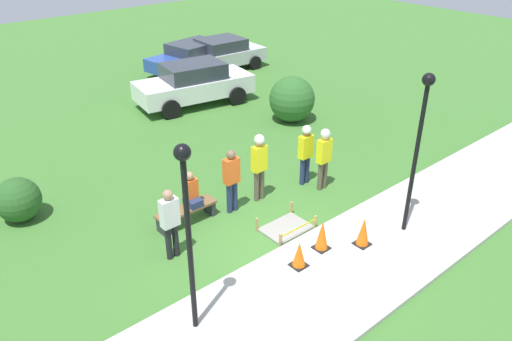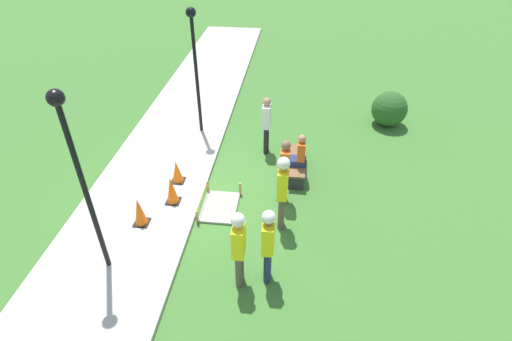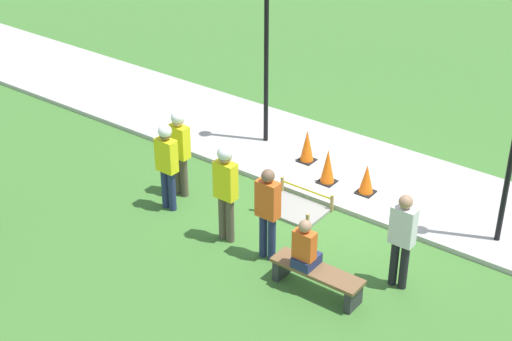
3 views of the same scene
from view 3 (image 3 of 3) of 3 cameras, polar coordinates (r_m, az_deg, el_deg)
The scene contains 14 objects.
ground_plane at distance 15.10m, azimuth 5.75°, elevation -2.85°, with size 60.00×60.00×0.00m, color #3D702D.
sidewalk at distance 16.18m, azimuth 8.47°, elevation -0.49°, with size 28.00×2.91×0.10m.
wet_concrete_patch at distance 14.98m, azimuth 2.80°, elevation -2.83°, with size 1.20×0.89×0.36m.
traffic_cone_near_patch at distance 15.37m, azimuth 8.04°, elevation -0.63°, with size 0.34×0.34×0.62m.
traffic_cone_far_patch at distance 15.61m, azimuth 5.24°, elevation 0.30°, with size 0.34×0.34×0.73m.
traffic_cone_sidewalk_edge at distance 16.38m, azimuth 3.73°, elevation 1.80°, with size 0.34×0.34×0.71m.
park_bench at distance 12.82m, azimuth 4.45°, elevation -7.65°, with size 1.58×0.44×0.44m.
person_seated_on_bench at distance 12.60m, azimuth 3.60°, elevation -5.67°, with size 0.36×0.44×0.89m.
worker_supervisor at distance 13.59m, azimuth -2.23°, elevation -1.00°, with size 0.40×0.27×1.89m.
worker_assistant at distance 15.07m, azimuth -5.61°, elevation 1.81°, with size 0.40×0.26×1.80m.
worker_trainee at distance 14.64m, azimuth -6.51°, elevation 0.79°, with size 0.40×0.26×1.78m.
bystander_in_orange_shirt at distance 13.19m, azimuth 0.86°, elevation -2.80°, with size 0.40×0.23×1.74m.
bystander_in_gray_shirt at distance 12.74m, azimuth 10.58°, elevation -4.69°, with size 0.40×0.23×1.73m.
lamppost_near at distance 16.37m, azimuth 0.76°, elevation 10.16°, with size 0.28×0.28×3.87m.
Camera 3 is at (-6.42, 11.09, 7.99)m, focal length 55.00 mm.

